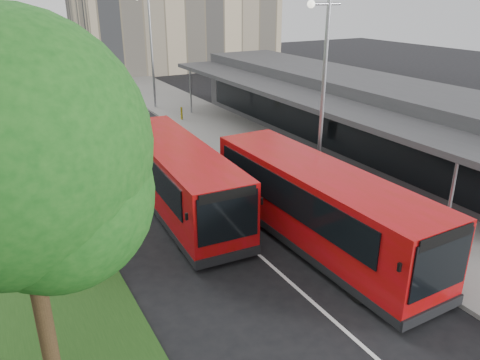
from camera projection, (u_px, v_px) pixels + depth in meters
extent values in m
plane|color=black|center=(254.00, 251.00, 16.22)|extent=(120.00, 120.00, 0.00)
cube|color=slate|center=(187.00, 110.00, 35.11)|extent=(5.00, 80.00, 0.15)
cube|color=silver|center=(129.00, 140.00, 28.39)|extent=(0.12, 70.00, 0.01)
cube|color=silver|center=(366.00, 253.00, 16.08)|extent=(0.12, 2.00, 0.01)
cube|color=silver|center=(272.00, 192.00, 20.95)|extent=(0.12, 2.00, 0.01)
cube|color=silver|center=(214.00, 154.00, 25.81)|extent=(0.12, 2.00, 0.01)
cube|color=silver|center=(173.00, 129.00, 30.68)|extent=(0.12, 2.00, 0.01)
cube|color=silver|center=(144.00, 110.00, 35.55)|extent=(0.12, 2.00, 0.01)
cube|color=silver|center=(122.00, 96.00, 40.42)|extent=(0.12, 2.00, 0.01)
cube|color=silver|center=(105.00, 85.00, 45.28)|extent=(0.12, 2.00, 0.01)
cube|color=silver|center=(91.00, 76.00, 50.15)|extent=(0.12, 2.00, 0.01)
cube|color=silver|center=(80.00, 68.00, 55.02)|extent=(0.12, 2.00, 0.01)
cube|color=#313134|center=(348.00, 111.00, 26.91)|extent=(5.00, 26.00, 4.00)
cube|color=black|center=(313.00, 123.00, 25.93)|extent=(0.06, 24.00, 2.20)
cube|color=#313134|center=(295.00, 95.00, 24.71)|extent=(2.80, 26.00, 0.25)
cylinder|color=#92949A|center=(450.00, 205.00, 15.82)|extent=(0.12, 0.12, 3.30)
cylinder|color=#92949A|center=(191.00, 92.00, 33.67)|extent=(0.12, 0.12, 3.30)
cylinder|color=#2F2013|center=(43.00, 314.00, 9.88)|extent=(0.36, 0.36, 4.04)
sphere|color=#144D15|center=(11.00, 149.00, 8.51)|extent=(5.14, 5.14, 5.14)
sphere|color=#144D15|center=(57.00, 196.00, 8.80)|extent=(3.67, 3.67, 3.67)
cylinder|color=#2F2013|center=(3.00, 157.00, 19.66)|extent=(0.36, 0.36, 3.80)
sphere|color=#144D15|center=(8.00, 96.00, 18.64)|extent=(3.45, 3.45, 3.45)
cylinder|color=#92949A|center=(322.00, 108.00, 18.18)|extent=(0.16, 0.16, 8.00)
cylinder|color=#92949A|center=(325.00, 4.00, 16.67)|extent=(1.40, 0.10, 0.10)
sphere|color=silver|center=(311.00, 4.00, 16.40)|extent=(0.28, 0.28, 0.28)
cylinder|color=#92949A|center=(152.00, 53.00, 34.41)|extent=(0.16, 0.16, 8.00)
cube|color=#A90912|center=(318.00, 203.00, 16.09)|extent=(2.50, 10.00, 2.52)
cube|color=black|center=(316.00, 235.00, 16.55)|extent=(2.52, 10.02, 0.28)
cube|color=black|center=(441.00, 265.00, 11.96)|extent=(2.14, 0.08, 1.66)
cube|color=black|center=(245.00, 152.00, 19.97)|extent=(2.09, 0.08, 1.23)
cube|color=black|center=(285.00, 195.00, 15.59)|extent=(0.16, 8.54, 1.14)
cube|color=black|center=(340.00, 182.00, 16.70)|extent=(0.16, 8.54, 1.14)
cube|color=black|center=(433.00, 312.00, 12.50)|extent=(2.37, 0.11, 0.33)
cube|color=black|center=(447.00, 237.00, 11.65)|extent=(1.99, 0.07, 0.33)
cube|color=black|center=(399.00, 267.00, 11.43)|extent=(0.08, 0.08, 0.24)
cube|color=black|center=(469.00, 241.00, 12.65)|extent=(0.08, 0.08, 0.24)
cylinder|color=black|center=(358.00, 288.00, 13.46)|extent=(0.30, 0.86, 0.85)
cylinder|color=black|center=(407.00, 269.00, 14.38)|extent=(0.30, 0.86, 0.85)
cylinder|color=black|center=(245.00, 205.00, 18.66)|extent=(0.30, 0.86, 0.85)
cylinder|color=black|center=(286.00, 195.00, 19.58)|extent=(0.30, 0.86, 0.85)
cube|color=#A90912|center=(178.00, 175.00, 18.73)|extent=(2.80, 9.77, 2.44)
cube|color=black|center=(179.00, 202.00, 19.17)|extent=(2.82, 9.79, 0.28)
cube|color=black|center=(228.00, 218.00, 14.59)|extent=(2.07, 0.16, 1.61)
cube|color=black|center=(145.00, 135.00, 22.63)|extent=(2.03, 0.16, 1.20)
cube|color=black|center=(146.00, 167.00, 18.32)|extent=(0.48, 8.28, 1.10)
cube|color=black|center=(202.00, 158.00, 19.27)|extent=(0.48, 8.28, 1.10)
cube|color=black|center=(229.00, 257.00, 15.11)|extent=(2.30, 0.20, 0.32)
cube|color=black|center=(228.00, 195.00, 14.29)|extent=(1.93, 0.14, 0.32)
cube|color=black|center=(187.00, 217.00, 14.15)|extent=(0.08, 0.08, 0.23)
cube|color=black|center=(261.00, 201.00, 15.20)|extent=(0.08, 0.08, 0.23)
cylinder|color=black|center=(182.00, 239.00, 16.15)|extent=(0.32, 0.84, 0.83)
cylinder|color=black|center=(233.00, 228.00, 16.94)|extent=(0.32, 0.84, 0.83)
cylinder|color=black|center=(136.00, 179.00, 21.37)|extent=(0.32, 0.84, 0.83)
cylinder|color=black|center=(177.00, 172.00, 22.15)|extent=(0.32, 0.84, 0.83)
cylinder|color=#352116|center=(264.00, 141.00, 26.08)|extent=(0.55, 0.55, 0.97)
cylinder|color=yellow|center=(182.00, 113.00, 32.22)|extent=(0.15, 0.15, 0.85)
imported|color=#5E0D13|center=(77.00, 75.00, 47.28)|extent=(1.58, 3.42, 1.13)
imported|color=navy|center=(40.00, 68.00, 51.09)|extent=(2.04, 4.21, 1.33)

